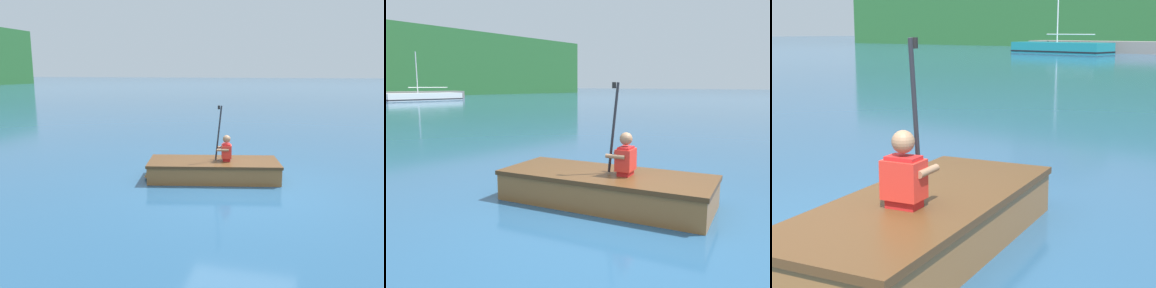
{
  "view_description": "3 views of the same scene",
  "coord_description": "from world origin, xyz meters",
  "views": [
    {
      "loc": [
        -7.31,
        -1.04,
        2.37
      ],
      "look_at": [
        0.65,
        1.19,
        0.77
      ],
      "focal_mm": 35.0,
      "sensor_mm": 36.0,
      "label": 1
    },
    {
      "loc": [
        -3.39,
        -2.27,
        1.61
      ],
      "look_at": [
        0.65,
        1.19,
        0.77
      ],
      "focal_mm": 35.0,
      "sensor_mm": 36.0,
      "label": 2
    },
    {
      "loc": [
        3.66,
        -2.53,
        1.7
      ],
      "look_at": [
        0.65,
        1.19,
        0.77
      ],
      "focal_mm": 55.0,
      "sensor_mm": 36.0,
      "label": 3
    }
  ],
  "objects": [
    {
      "name": "person_paddler",
      "position": [
        0.71,
        0.42,
        0.69
      ],
      "size": [
        0.41,
        0.39,
        1.23
      ],
      "color": "red",
      "rests_on": "rowboat_foreground"
    },
    {
      "name": "moored_boat_dock_west_end",
      "position": [
        -19.22,
        37.61,
        0.39
      ],
      "size": [
        8.09,
        3.31,
        5.97
      ],
      "color": "#197A84",
      "rests_on": "ground"
    },
    {
      "name": "ground_plane",
      "position": [
        0.0,
        0.0,
        0.0
      ],
      "size": [
        300.0,
        300.0,
        0.0
      ],
      "primitive_type": "plane",
      "color": "navy"
    },
    {
      "name": "rowboat_foreground",
      "position": [
        0.64,
        0.74,
        0.24
      ],
      "size": [
        1.8,
        3.1,
        0.42
      ],
      "color": "#935B2D",
      "rests_on": "ground"
    }
  ]
}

